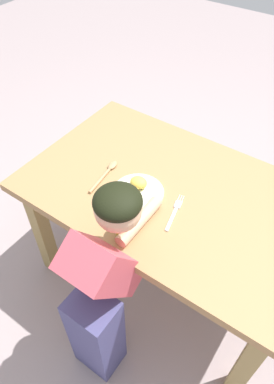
% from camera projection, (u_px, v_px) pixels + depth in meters
% --- Properties ---
extents(ground_plane, '(8.00, 8.00, 0.00)m').
position_uv_depth(ground_plane, '(164.00, 273.00, 1.94)').
color(ground_plane, gray).
extents(dining_table, '(1.25, 0.78, 0.67)m').
position_uv_depth(dining_table, '(171.00, 205.00, 1.53)').
color(dining_table, '#9D7649').
rests_on(dining_table, ground_plane).
extents(plate, '(0.21, 0.21, 0.06)m').
position_uv_depth(plate, '(138.00, 191.00, 1.43)').
color(plate, beige).
rests_on(plate, dining_table).
extents(fork, '(0.06, 0.19, 0.01)m').
position_uv_depth(fork, '(175.00, 212.00, 1.37)').
color(fork, silver).
rests_on(fork, dining_table).
extents(spoon, '(0.05, 0.22, 0.02)m').
position_uv_depth(spoon, '(107.00, 172.00, 1.52)').
color(spoon, tan).
rests_on(spoon, dining_table).
extents(drinking_cup, '(0.06, 0.06, 0.09)m').
position_uv_depth(drinking_cup, '(124.00, 225.00, 1.27)').
color(drinking_cup, gold).
rests_on(drinking_cup, dining_table).
extents(person, '(0.19, 0.51, 0.96)m').
position_uv_depth(person, '(103.00, 292.00, 1.31)').
color(person, '#444373').
rests_on(person, ground_plane).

